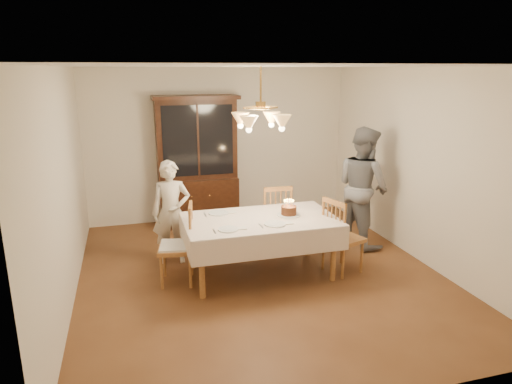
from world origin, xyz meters
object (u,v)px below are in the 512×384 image
object	(u,v)px
china_hutch	(197,164)
birthday_cake	(289,211)
chair_far_side	(275,221)
dining_table	(260,224)
elderly_woman	(171,212)

from	to	relation	value
china_hutch	birthday_cake	world-z (taller)	china_hutch
chair_far_side	birthday_cake	size ratio (longest dim) A/B	3.33
china_hutch	birthday_cake	bearing A→B (deg)	-69.85
china_hutch	chair_far_side	world-z (taller)	china_hutch
china_hutch	birthday_cake	size ratio (longest dim) A/B	7.20
birthday_cake	chair_far_side	bearing A→B (deg)	86.26
birthday_cake	dining_table	bearing A→B (deg)	-176.58
elderly_woman	dining_table	bearing A→B (deg)	-28.59
dining_table	china_hutch	bearing A→B (deg)	100.92
chair_far_side	elderly_woman	xyz separation A→B (m)	(-1.46, -0.00, 0.26)
chair_far_side	birthday_cake	distance (m)	0.80
china_hutch	elderly_woman	size ratio (longest dim) A/B	1.53
dining_table	china_hutch	size ratio (longest dim) A/B	0.88
dining_table	chair_far_side	xyz separation A→B (m)	(0.43, 0.73, -0.24)
china_hutch	birthday_cake	xyz separation A→B (m)	(0.82, -2.23, -0.23)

